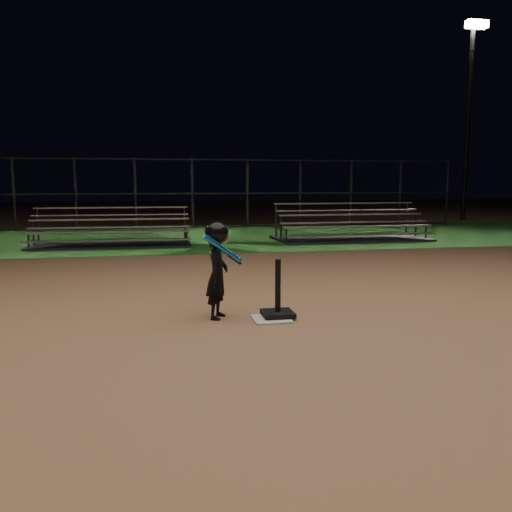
{
  "coord_description": "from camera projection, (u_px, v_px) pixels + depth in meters",
  "views": [
    {
      "loc": [
        -1.37,
        -6.11,
        1.67
      ],
      "look_at": [
        0.0,
        1.0,
        0.65
      ],
      "focal_mm": 37.04,
      "sensor_mm": 36.0,
      "label": 1
    }
  ],
  "objects": [
    {
      "name": "child_batter",
      "position": [
        217.0,
        267.0,
        6.44
      ],
      "size": [
        0.5,
        0.47,
        1.2
      ],
      "rotation": [
        0.0,
        0.0,
        1.19
      ],
      "color": "black",
      "rests_on": "ground"
    },
    {
      "name": "home_plate",
      "position": [
        272.0,
        319.0,
        6.43
      ],
      "size": [
        0.45,
        0.45,
        0.02
      ],
      "primitive_type": "cube",
      "color": "beige",
      "rests_on": "ground"
    },
    {
      "name": "grass_strip",
      "position": [
        200.0,
        237.0,
        16.15
      ],
      "size": [
        60.0,
        8.0,
        0.01
      ],
      "primitive_type": "cube",
      "color": "#20541B",
      "rests_on": "ground"
    },
    {
      "name": "light_pole_right",
      "position": [
        470.0,
        104.0,
        22.52
      ],
      "size": [
        0.9,
        0.53,
        8.3
      ],
      "color": "#2D2D30",
      "rests_on": "ground"
    },
    {
      "name": "bleacher_right",
      "position": [
        351.0,
        232.0,
        15.27
      ],
      "size": [
        4.34,
        2.15,
        1.06
      ],
      "rotation": [
        0.0,
        0.0,
        0.01
      ],
      "color": "silver",
      "rests_on": "ground"
    },
    {
      "name": "ground",
      "position": [
        272.0,
        320.0,
        6.43
      ],
      "size": [
        80.0,
        80.0,
        0.0
      ],
      "primitive_type": "plane",
      "color": "#986744",
      "rests_on": "ground"
    },
    {
      "name": "bleacher_left",
      "position": [
        111.0,
        238.0,
        13.91
      ],
      "size": [
        4.08,
        2.03,
        0.99
      ],
      "rotation": [
        0.0,
        0.0,
        -0.01
      ],
      "color": "silver",
      "rests_on": "ground"
    },
    {
      "name": "batting_tee",
      "position": [
        278.0,
        306.0,
        6.51
      ],
      "size": [
        0.38,
        0.38,
        0.71
      ],
      "color": "black",
      "rests_on": "home_plate"
    },
    {
      "name": "backstop_fence",
      "position": [
        192.0,
        194.0,
        18.89
      ],
      "size": [
        20.08,
        0.08,
        2.5
      ],
      "color": "#38383D",
      "rests_on": "ground"
    }
  ]
}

